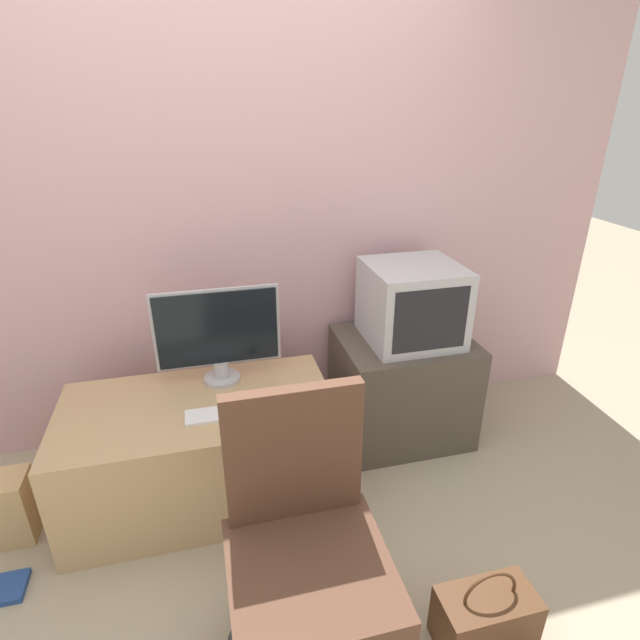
# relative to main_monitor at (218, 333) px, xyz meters

# --- Properties ---
(ground_plane) EXTENTS (12.00, 12.00, 0.00)m
(ground_plane) POSITION_rel_main_monitor_xyz_m (0.08, -0.92, -0.76)
(ground_plane) COLOR tan
(wall_back) EXTENTS (4.40, 0.05, 2.60)m
(wall_back) POSITION_rel_main_monitor_xyz_m (0.08, 0.40, 0.54)
(wall_back) COLOR #CC9EA3
(wall_back) RESTS_ON ground_plane
(desk) EXTENTS (1.21, 0.65, 0.51)m
(desk) POSITION_rel_main_monitor_xyz_m (-0.13, -0.18, -0.51)
(desk) COLOR tan
(desk) RESTS_ON ground_plane
(side_stand) EXTENTS (0.69, 0.56, 0.59)m
(side_stand) POSITION_rel_main_monitor_xyz_m (0.97, 0.06, -0.47)
(side_stand) COLOR #4C4238
(side_stand) RESTS_ON ground_plane
(main_monitor) EXTENTS (0.58, 0.17, 0.47)m
(main_monitor) POSITION_rel_main_monitor_xyz_m (0.00, 0.00, 0.00)
(main_monitor) COLOR #B2B2B7
(main_monitor) RESTS_ON desk
(keyboard) EXTENTS (0.28, 0.11, 0.01)m
(keyboard) POSITION_rel_main_monitor_xyz_m (-0.04, -0.29, -0.24)
(keyboard) COLOR white
(keyboard) RESTS_ON desk
(mouse) EXTENTS (0.05, 0.03, 0.03)m
(mouse) POSITION_rel_main_monitor_xyz_m (0.17, -0.27, -0.23)
(mouse) COLOR black
(mouse) RESTS_ON desk
(crt_tv) EXTENTS (0.46, 0.45, 0.41)m
(crt_tv) POSITION_rel_main_monitor_xyz_m (0.99, 0.05, 0.03)
(crt_tv) COLOR #B7B7BC
(crt_tv) RESTS_ON side_stand
(office_chair) EXTENTS (0.59, 0.59, 0.94)m
(office_chair) POSITION_rel_main_monitor_xyz_m (0.19, -0.99, -0.39)
(office_chair) COLOR #333333
(office_chair) RESTS_ON ground_plane
(cardboard_box_lower) EXTENTS (0.22, 0.18, 0.31)m
(cardboard_box_lower) POSITION_rel_main_monitor_xyz_m (-0.97, -0.23, -0.61)
(cardboard_box_lower) COLOR tan
(cardboard_box_lower) RESTS_ON ground_plane
(handbag) EXTENTS (0.34, 0.18, 0.33)m
(handbag) POSITION_rel_main_monitor_xyz_m (0.79, -1.15, -0.65)
(handbag) COLOR #4C2D19
(handbag) RESTS_ON ground_plane
(book) EXTENTS (0.16, 0.14, 0.02)m
(book) POSITION_rel_main_monitor_xyz_m (-0.92, -0.53, -0.75)
(book) COLOR navy
(book) RESTS_ON ground_plane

